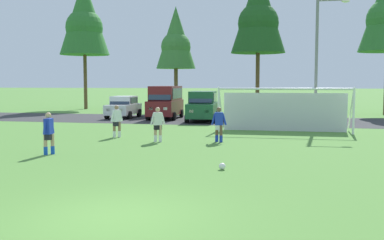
# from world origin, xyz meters

# --- Properties ---
(ground_plane) EXTENTS (400.00, 400.00, 0.00)m
(ground_plane) POSITION_xyz_m (0.00, 15.00, 0.00)
(ground_plane) COLOR #518438
(parking_lot_strip) EXTENTS (52.00, 8.40, 0.01)m
(parking_lot_strip) POSITION_xyz_m (0.00, 24.32, 0.00)
(parking_lot_strip) COLOR #333335
(parking_lot_strip) RESTS_ON ground
(soccer_ball) EXTENTS (0.22, 0.22, 0.22)m
(soccer_ball) POSITION_xyz_m (1.45, 5.50, 0.11)
(soccer_ball) COLOR white
(soccer_ball) RESTS_ON ground
(soccer_goal) EXTENTS (7.44, 2.00, 2.57)m
(soccer_goal) POSITION_xyz_m (3.27, 17.46, 1.29)
(soccer_goal) COLOR white
(soccer_goal) RESTS_ON ground
(player_striker_near) EXTENTS (0.50, 0.65, 1.64)m
(player_striker_near) POSITION_xyz_m (-5.05, 12.87, 0.82)
(player_striker_near) COLOR #936B4C
(player_striker_near) RESTS_ON ground
(player_midfield_center) EXTENTS (0.69, 0.44, 1.64)m
(player_midfield_center) POSITION_xyz_m (-2.48, 11.57, 0.82)
(player_midfield_center) COLOR tan
(player_midfield_center) RESTS_ON ground
(player_defender_far) EXTENTS (0.33, 0.74, 1.64)m
(player_defender_far) POSITION_xyz_m (-5.56, 7.12, 0.82)
(player_defender_far) COLOR tan
(player_defender_far) RESTS_ON ground
(player_winger_left) EXTENTS (0.75, 0.29, 1.64)m
(player_winger_left) POSITION_xyz_m (0.33, 12.14, 0.82)
(player_winger_left) COLOR brown
(player_winger_left) RESTS_ON ground
(parked_car_slot_far_left) EXTENTS (2.18, 4.27, 1.72)m
(parked_car_slot_far_left) POSITION_xyz_m (-9.25, 24.94, 0.88)
(parked_car_slot_far_left) COLOR silver
(parked_car_slot_far_left) RESTS_ON ground
(parked_car_slot_left) EXTENTS (2.36, 4.88, 2.52)m
(parked_car_slot_left) POSITION_xyz_m (-5.76, 24.81, 1.34)
(parked_car_slot_left) COLOR maroon
(parked_car_slot_left) RESTS_ON ground
(parked_car_slot_center_left) EXTENTS (2.41, 4.74, 2.16)m
(parked_car_slot_center_left) POSITION_xyz_m (-2.53, 23.18, 1.11)
(parked_car_slot_center_left) COLOR #194C2D
(parked_car_slot_center_left) RESTS_ON ground
(parked_car_slot_center) EXTENTS (2.18, 4.27, 1.72)m
(parked_car_slot_center) POSITION_xyz_m (0.34, 23.48, 0.88)
(parked_car_slot_center) COLOR #B2B2BC
(parked_car_slot_center) RESTS_ON ground
(parked_car_slot_center_right) EXTENTS (2.21, 4.29, 1.72)m
(parked_car_slot_center_right) POSITION_xyz_m (4.11, 23.54, 0.88)
(parked_car_slot_center_right) COLOR black
(parked_car_slot_center_right) RESTS_ON ground
(parked_car_slot_right) EXTENTS (2.09, 4.23, 1.72)m
(parked_car_slot_right) POSITION_xyz_m (6.11, 24.56, 0.88)
(parked_car_slot_right) COLOR tan
(parked_car_slot_right) RESTS_ON ground
(tree_left_edge) EXTENTS (5.13, 5.13, 13.69)m
(tree_left_edge) POSITION_xyz_m (-17.47, 35.47, 9.43)
(tree_left_edge) COLOR brown
(tree_left_edge) RESTS_ON ground
(tree_mid_left) EXTENTS (3.70, 3.70, 9.88)m
(tree_mid_left) POSITION_xyz_m (-6.89, 32.60, 6.79)
(tree_mid_left) COLOR brown
(tree_mid_left) RESTS_ON ground
(tree_center_back) EXTENTS (4.95, 4.95, 13.19)m
(tree_center_back) POSITION_xyz_m (0.72, 33.14, 9.08)
(tree_center_back) COLOR brown
(tree_center_back) RESTS_ON ground
(street_lamp) EXTENTS (2.00, 0.32, 7.81)m
(street_lamp) POSITION_xyz_m (5.30, 19.89, 4.05)
(street_lamp) COLOR slate
(street_lamp) RESTS_ON ground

